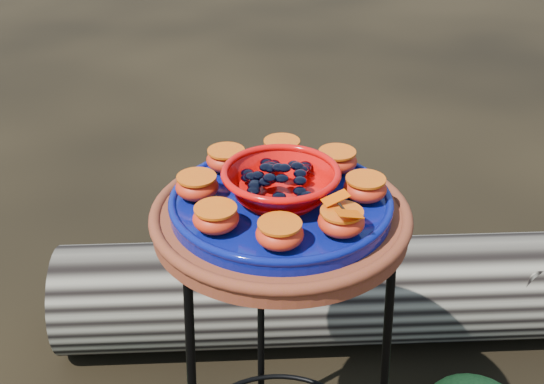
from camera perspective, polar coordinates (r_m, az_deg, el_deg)
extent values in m
cylinder|color=#652F0E|center=(1.17, 0.72, -2.30)|extent=(0.44, 0.44, 0.04)
cylinder|color=#000B4E|center=(1.15, 0.73, -1.03)|extent=(0.37, 0.37, 0.02)
ellipsoid|color=#B72B08|center=(1.05, 5.81, -2.50)|extent=(0.07, 0.07, 0.04)
ellipsoid|color=#B72B08|center=(1.14, 7.79, 0.28)|extent=(0.07, 0.07, 0.04)
ellipsoid|color=#B72B08|center=(1.23, 5.45, 2.60)|extent=(0.07, 0.07, 0.04)
ellipsoid|color=#B72B08|center=(1.26, 0.82, 3.52)|extent=(0.07, 0.07, 0.04)
ellipsoid|color=#B72B08|center=(1.23, -3.84, 2.71)|extent=(0.07, 0.07, 0.04)
ellipsoid|color=#B72B08|center=(1.15, -6.29, 0.45)|extent=(0.07, 0.07, 0.04)
ellipsoid|color=#B72B08|center=(1.06, -4.72, -2.22)|extent=(0.07, 0.07, 0.04)
ellipsoid|color=#B72B08|center=(1.02, 0.64, -3.54)|extent=(0.07, 0.07, 0.04)
ellipsoid|color=#16451A|center=(2.03, -5.19, -8.41)|extent=(0.35, 0.35, 0.17)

